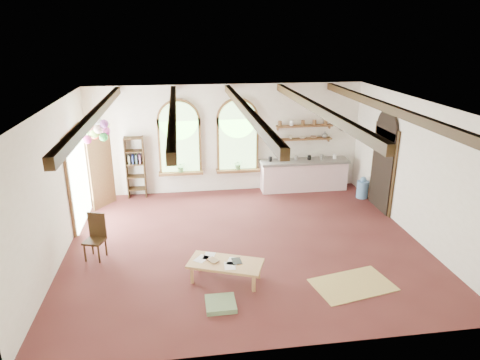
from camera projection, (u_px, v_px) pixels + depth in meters
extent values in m
plane|color=#592624|center=(245.00, 243.00, 9.90)|extent=(8.00, 8.00, 0.00)
cube|color=brown|center=(180.00, 146.00, 12.43)|extent=(1.24, 0.08, 1.64)
cylinder|color=brown|center=(179.00, 121.00, 12.18)|extent=(1.24, 0.08, 1.24)
cube|color=#89BF73|center=(180.00, 147.00, 12.39)|extent=(1.10, 0.04, 1.50)
cube|color=brown|center=(181.00, 173.00, 12.61)|extent=(1.30, 0.28, 0.08)
cube|color=brown|center=(238.00, 144.00, 12.66)|extent=(1.24, 0.08, 1.64)
cylinder|color=brown|center=(238.00, 119.00, 12.41)|extent=(1.24, 0.08, 1.24)
cube|color=#89BF73|center=(238.00, 144.00, 12.62)|extent=(1.10, 0.04, 1.50)
cube|color=brown|center=(238.00, 170.00, 12.84)|extent=(1.30, 0.28, 0.08)
cube|color=brown|center=(78.00, 179.00, 10.66)|extent=(0.10, 1.90, 2.50)
cube|color=black|center=(382.00, 170.00, 11.45)|extent=(0.10, 1.30, 2.40)
cube|color=#FCD5DB|center=(304.00, 176.00, 13.04)|extent=(2.60, 0.55, 0.86)
cube|color=gray|center=(304.00, 161.00, 12.89)|extent=(2.68, 0.62, 0.08)
cube|color=brown|center=(304.00, 139.00, 12.84)|extent=(1.70, 0.24, 0.04)
cube|color=brown|center=(304.00, 126.00, 12.70)|extent=(1.70, 0.24, 0.04)
cylinder|color=black|center=(344.00, 126.00, 12.95)|extent=(0.32, 0.04, 0.32)
cube|color=#3C2813|center=(127.00, 168.00, 12.30)|extent=(0.03, 0.32, 1.80)
cube|color=#3C2813|center=(144.00, 167.00, 12.36)|extent=(0.03, 0.32, 1.80)
cube|color=tan|center=(225.00, 263.00, 8.30)|extent=(1.56, 1.13, 0.05)
cube|color=tan|center=(192.00, 275.00, 8.29)|extent=(0.06, 0.06, 0.36)
cube|color=tan|center=(254.00, 283.00, 8.02)|extent=(0.06, 0.06, 0.36)
cube|color=tan|center=(200.00, 263.00, 8.71)|extent=(0.06, 0.06, 0.36)
cube|color=tan|center=(258.00, 270.00, 8.45)|extent=(0.06, 0.06, 0.36)
cube|color=#3C2813|center=(94.00, 241.00, 9.10)|extent=(0.50, 0.50, 0.05)
cube|color=#3C2813|center=(97.00, 225.00, 9.17)|extent=(0.39, 0.16, 0.58)
cube|color=#D1BE68|center=(353.00, 285.00, 8.27)|extent=(1.66, 1.22, 0.02)
cube|color=#6D8F62|center=(221.00, 304.00, 7.63)|extent=(0.54, 0.54, 0.09)
cylinder|color=#5A8CC2|center=(328.00, 180.00, 13.21)|extent=(0.33, 0.33, 0.49)
sphere|color=#5A8CC2|center=(329.00, 171.00, 13.11)|extent=(0.18, 0.18, 0.18)
cylinder|color=#5A8CC2|center=(362.00, 189.00, 12.47)|extent=(0.33, 0.33, 0.50)
sphere|color=#5A8CC2|center=(363.00, 180.00, 12.36)|extent=(0.18, 0.18, 0.18)
cylinder|color=white|center=(94.00, 113.00, 10.29)|extent=(0.01, 0.01, 0.85)
sphere|color=green|center=(104.00, 137.00, 10.49)|extent=(0.21, 0.21, 0.21)
sphere|color=#D145AB|center=(106.00, 131.00, 10.56)|extent=(0.21, 0.21, 0.21)
sphere|color=#D0F533|center=(105.00, 125.00, 10.65)|extent=(0.21, 0.21, 0.21)
sphere|color=white|center=(98.00, 121.00, 10.52)|extent=(0.21, 0.21, 0.21)
sphere|color=#FF3E28|center=(95.00, 135.00, 10.68)|extent=(0.21, 0.21, 0.21)
sphere|color=#62BA4F|center=(88.00, 131.00, 10.60)|extent=(0.21, 0.21, 0.21)
sphere|color=#CD6081|center=(89.00, 127.00, 10.41)|extent=(0.21, 0.21, 0.21)
sphere|color=#3485DD|center=(86.00, 124.00, 10.26)|extent=(0.21, 0.21, 0.21)
sphere|color=#C42B79|center=(87.00, 140.00, 10.25)|extent=(0.21, 0.21, 0.21)
sphere|color=#9AEF54|center=(94.00, 134.00, 10.30)|extent=(0.21, 0.21, 0.21)
sphere|color=#FFCABB|center=(98.00, 129.00, 10.22)|extent=(0.21, 0.21, 0.21)
sphere|color=purple|center=(104.00, 124.00, 10.23)|extent=(0.21, 0.21, 0.21)
imported|color=olive|center=(210.00, 262.00, 8.29)|extent=(0.27, 0.29, 0.02)
cube|color=black|center=(237.00, 261.00, 8.33)|extent=(0.19, 0.26, 0.01)
imported|color=#598C4C|center=(181.00, 167.00, 12.52)|extent=(0.27, 0.23, 0.30)
imported|color=#598C4C|center=(238.00, 165.00, 12.75)|extent=(0.27, 0.23, 0.30)
imported|color=white|center=(279.00, 138.00, 12.71)|extent=(0.12, 0.10, 0.10)
imported|color=beige|center=(291.00, 137.00, 12.76)|extent=(0.10, 0.10, 0.09)
imported|color=beige|center=(302.00, 138.00, 12.81)|extent=(0.22, 0.22, 0.05)
imported|color=#8C664C|center=(314.00, 137.00, 12.86)|extent=(0.20, 0.20, 0.06)
imported|color=slate|center=(325.00, 135.00, 12.88)|extent=(0.18, 0.18, 0.19)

